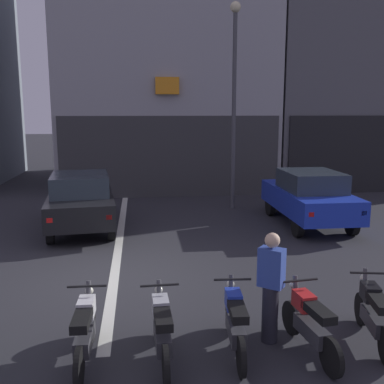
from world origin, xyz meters
name	(u,v)px	position (x,y,z in m)	size (l,w,h in m)	color
ground_plane	(114,278)	(0.00, 0.00, 0.00)	(120.00, 120.00, 0.00)	#2B2B30
lane_centre_line	(123,213)	(0.00, 6.00, 0.00)	(0.20, 18.00, 0.01)	silver
building_mid_block	(163,58)	(1.83, 13.53, 5.93)	(9.03, 9.83, 11.88)	#9E9EA3
car_black_crossing_near	(81,200)	(-1.11, 3.97, 0.89)	(2.18, 4.26, 1.64)	black
car_blue_parked_kerbside	(309,196)	(5.59, 3.73, 0.89)	(1.79, 4.11, 1.64)	black
street_lamp	(234,87)	(3.81, 6.27, 4.19)	(0.36, 0.36, 6.91)	#47474C
motorcycle_white_row_leftmost	(85,330)	(-0.22, -3.07, 0.46)	(0.55, 1.67, 0.98)	black
motorcycle_silver_row_left_mid	(162,329)	(0.82, -3.16, 0.46)	(0.55, 1.67, 0.98)	black
motorcycle_blue_row_centre	(235,321)	(1.86, -3.07, 0.46)	(0.55, 1.67, 0.98)	black
motorcycle_red_row_right_mid	(310,322)	(2.90, -3.22, 0.46)	(0.55, 1.67, 0.98)	black
motorcycle_black_row_rightmost	(373,313)	(3.94, -3.05, 0.46)	(0.55, 1.65, 0.98)	black
person_by_motorcycles	(271,287)	(2.44, -2.84, 0.86)	(0.42, 0.40, 1.67)	#23232D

